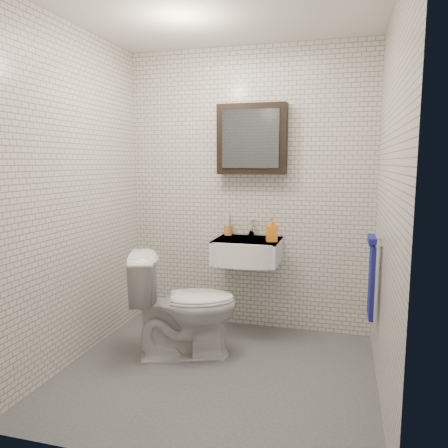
% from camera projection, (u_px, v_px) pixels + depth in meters
% --- Properties ---
extents(ground, '(2.20, 2.00, 0.01)m').
position_uv_depth(ground, '(217.00, 373.00, 3.13)').
color(ground, '#494B50').
rests_on(ground, ground).
extents(room_shell, '(2.22, 2.02, 2.51)m').
position_uv_depth(room_shell, '(216.00, 168.00, 2.92)').
color(room_shell, silver).
rests_on(room_shell, ground).
extents(washbasin, '(0.55, 0.50, 0.20)m').
position_uv_depth(washbasin, '(246.00, 251.00, 3.71)').
color(washbasin, white).
rests_on(washbasin, room_shell).
extents(faucet, '(0.06, 0.20, 0.15)m').
position_uv_depth(faucet, '(251.00, 229.00, 3.88)').
color(faucet, silver).
rests_on(faucet, washbasin).
extents(mirror_cabinet, '(0.60, 0.15, 0.60)m').
position_uv_depth(mirror_cabinet, '(252.00, 139.00, 3.76)').
color(mirror_cabinet, black).
rests_on(mirror_cabinet, room_shell).
extents(towel_rail, '(0.09, 0.30, 0.58)m').
position_uv_depth(towel_rail, '(372.00, 273.00, 3.09)').
color(towel_rail, silver).
rests_on(towel_rail, room_shell).
extents(toothbrush_cup, '(0.10, 0.10, 0.20)m').
position_uv_depth(toothbrush_cup, '(228.00, 229.00, 3.94)').
color(toothbrush_cup, '#CC7833').
rests_on(toothbrush_cup, washbasin).
extents(soap_bottle, '(0.11, 0.11, 0.20)m').
position_uv_depth(soap_bottle, '(272.00, 230.00, 3.62)').
color(soap_bottle, orange).
rests_on(soap_bottle, washbasin).
extents(toilet, '(0.92, 0.71, 0.82)m').
position_uv_depth(toilet, '(184.00, 304.00, 3.38)').
color(toilet, white).
rests_on(toilet, ground).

